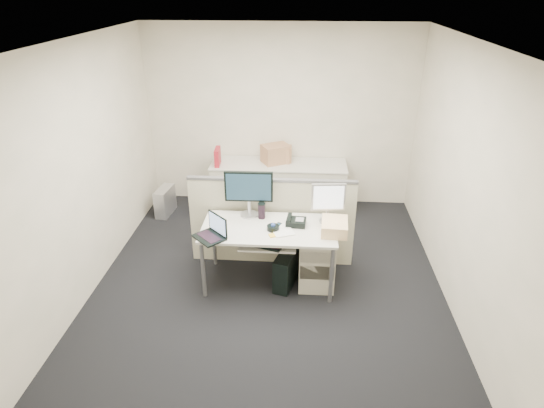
# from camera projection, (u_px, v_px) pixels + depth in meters

# --- Properties ---
(floor) EXTENTS (4.00, 4.50, 0.01)m
(floor) POSITION_uv_depth(u_px,v_px,m) (269.00, 281.00, 5.38)
(floor) COLOR black
(floor) RESTS_ON ground
(ceiling) EXTENTS (4.00, 4.50, 0.01)m
(ceiling) POSITION_uv_depth(u_px,v_px,m) (268.00, 41.00, 4.18)
(ceiling) COLOR white
(ceiling) RESTS_ON ground
(wall_back) EXTENTS (4.00, 0.02, 2.70)m
(wall_back) POSITION_uv_depth(u_px,v_px,m) (280.00, 118.00, 6.79)
(wall_back) COLOR beige
(wall_back) RESTS_ON ground
(wall_front) EXTENTS (4.00, 0.02, 2.70)m
(wall_front) POSITION_uv_depth(u_px,v_px,m) (240.00, 319.00, 2.77)
(wall_front) COLOR beige
(wall_front) RESTS_ON ground
(wall_left) EXTENTS (0.02, 4.50, 2.70)m
(wall_left) POSITION_uv_depth(u_px,v_px,m) (85.00, 171.00, 4.91)
(wall_left) COLOR beige
(wall_left) RESTS_ON ground
(wall_right) EXTENTS (0.02, 4.50, 2.70)m
(wall_right) POSITION_uv_depth(u_px,v_px,m) (463.00, 181.00, 4.66)
(wall_right) COLOR beige
(wall_right) RESTS_ON ground
(desk) EXTENTS (1.50, 0.75, 0.73)m
(desk) POSITION_uv_depth(u_px,v_px,m) (269.00, 233.00, 5.09)
(desk) COLOR #BBB9AE
(desk) RESTS_ON floor
(keyboard_tray) EXTENTS (0.62, 0.32, 0.02)m
(keyboard_tray) POSITION_uv_depth(u_px,v_px,m) (268.00, 244.00, 4.95)
(keyboard_tray) COLOR #BBB9AE
(keyboard_tray) RESTS_ON desk
(drawer_pedestal) EXTENTS (0.40, 0.55, 0.65)m
(drawer_pedestal) POSITION_uv_depth(u_px,v_px,m) (317.00, 258.00, 5.25)
(drawer_pedestal) COLOR beige
(drawer_pedestal) RESTS_ON floor
(cubicle_partition) EXTENTS (2.00, 0.06, 1.10)m
(cubicle_partition) POSITION_uv_depth(u_px,v_px,m) (272.00, 222.00, 5.53)
(cubicle_partition) COLOR beige
(cubicle_partition) RESTS_ON floor
(back_counter) EXTENTS (2.00, 0.60, 0.72)m
(back_counter) POSITION_uv_depth(u_px,v_px,m) (279.00, 187.00, 6.95)
(back_counter) COLOR beige
(back_counter) RESTS_ON floor
(monitor_main) EXTENTS (0.56, 0.22, 0.55)m
(monitor_main) POSITION_uv_depth(u_px,v_px,m) (249.00, 194.00, 5.19)
(monitor_main) COLOR black
(monitor_main) RESTS_ON desk
(monitor_small) EXTENTS (0.40, 0.23, 0.47)m
(monitor_small) POSITION_uv_depth(u_px,v_px,m) (328.00, 203.00, 5.07)
(monitor_small) COLOR #B7B7BC
(monitor_small) RESTS_ON desk
(laptop) EXTENTS (0.40, 0.40, 0.25)m
(laptop) POSITION_uv_depth(u_px,v_px,m) (208.00, 228.00, 4.79)
(laptop) COLOR black
(laptop) RESTS_ON desk
(trackball) EXTENTS (0.17, 0.17, 0.05)m
(trackball) POSITION_uv_depth(u_px,v_px,m) (273.00, 228.00, 5.00)
(trackball) COLOR black
(trackball) RESTS_ON desk
(desk_phone) EXTENTS (0.23, 0.20, 0.07)m
(desk_phone) POSITION_uv_depth(u_px,v_px,m) (296.00, 222.00, 5.09)
(desk_phone) COLOR black
(desk_phone) RESTS_ON desk
(paper_stack) EXTENTS (0.30, 0.33, 0.01)m
(paper_stack) POSITION_uv_depth(u_px,v_px,m) (282.00, 230.00, 4.99)
(paper_stack) COLOR silver
(paper_stack) RESTS_ON desk
(sticky_pad) EXTENTS (0.10, 0.10, 0.01)m
(sticky_pad) POSITION_uv_depth(u_px,v_px,m) (273.00, 235.00, 4.89)
(sticky_pad) COLOR yellow
(sticky_pad) RESTS_ON desk
(travel_mug) EXTENTS (0.10, 0.10, 0.18)m
(travel_mug) POSITION_uv_depth(u_px,v_px,m) (262.00, 211.00, 5.22)
(travel_mug) COLOR black
(travel_mug) RESTS_ON desk
(banana) EXTENTS (0.15, 0.15, 0.04)m
(banana) POSITION_uv_depth(u_px,v_px,m) (294.00, 223.00, 5.12)
(banana) COLOR gold
(banana) RESTS_ON desk
(cellphone) EXTENTS (0.09, 0.12, 0.01)m
(cellphone) POSITION_uv_depth(u_px,v_px,m) (278.00, 225.00, 5.09)
(cellphone) COLOR black
(cellphone) RESTS_ON desk
(manila_folders) EXTENTS (0.30, 0.37, 0.13)m
(manila_folders) POSITION_uv_depth(u_px,v_px,m) (334.00, 227.00, 4.94)
(manila_folders) COLOR beige
(manila_folders) RESTS_ON desk
(keyboard) EXTENTS (0.46, 0.28, 0.02)m
(keyboard) POSITION_uv_depth(u_px,v_px,m) (263.00, 244.00, 4.90)
(keyboard) COLOR black
(keyboard) RESTS_ON keyboard_tray
(pc_tower_desk) EXTENTS (0.29, 0.47, 0.41)m
(pc_tower_desk) POSITION_uv_depth(u_px,v_px,m) (286.00, 270.00, 5.23)
(pc_tower_desk) COLOR black
(pc_tower_desk) RESTS_ON floor
(pc_tower_spare_dark) EXTENTS (0.23, 0.43, 0.38)m
(pc_tower_spare_dark) POSITION_uv_depth(u_px,v_px,m) (208.00, 203.00, 6.84)
(pc_tower_spare_dark) COLOR black
(pc_tower_spare_dark) RESTS_ON floor
(pc_tower_spare_silver) EXTENTS (0.23, 0.46, 0.41)m
(pc_tower_spare_silver) POSITION_uv_depth(u_px,v_px,m) (165.00, 201.00, 6.85)
(pc_tower_spare_silver) COLOR #B7B7BC
(pc_tower_spare_silver) RESTS_ON floor
(cardboard_box_left) EXTENTS (0.48, 0.44, 0.29)m
(cardboard_box_left) POSITION_uv_depth(u_px,v_px,m) (276.00, 154.00, 6.77)
(cardboard_box_left) COLOR tan
(cardboard_box_left) RESTS_ON back_counter
(cardboard_box_right) EXTENTS (0.36, 0.29, 0.25)m
(cardboard_box_right) POSITION_uv_depth(u_px,v_px,m) (279.00, 154.00, 6.84)
(cardboard_box_right) COLOR tan
(cardboard_box_right) RESTS_ON back_counter
(red_binder) EXTENTS (0.09, 0.29, 0.27)m
(red_binder) POSITION_uv_depth(u_px,v_px,m) (218.00, 157.00, 6.69)
(red_binder) COLOR #A51B26
(red_binder) RESTS_ON back_counter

